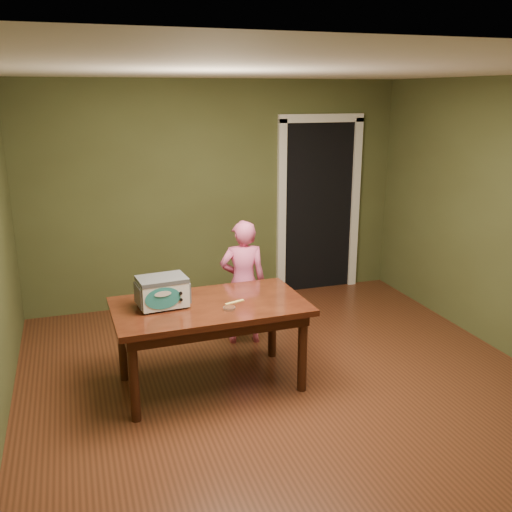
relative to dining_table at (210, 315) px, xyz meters
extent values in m
plane|color=#5C2D1A|center=(0.61, -0.41, -0.65)|extent=(5.00, 5.00, 0.00)
cube|color=#4A522B|center=(0.61, 2.09, 0.65)|extent=(4.50, 0.02, 2.60)
cube|color=white|center=(0.61, -0.41, 1.95)|extent=(4.50, 5.00, 0.02)
cube|color=black|center=(1.91, 2.39, 0.40)|extent=(0.90, 0.60, 2.10)
cube|color=black|center=(1.91, 2.07, 0.40)|extent=(0.90, 0.02, 2.10)
cube|color=white|center=(1.41, 2.06, 0.40)|extent=(0.10, 0.06, 2.20)
cube|color=white|center=(2.41, 2.06, 0.40)|extent=(0.10, 0.06, 2.20)
cube|color=white|center=(1.91, 2.06, 1.50)|extent=(1.10, 0.06, 0.10)
cube|color=black|center=(0.00, 0.00, 0.07)|extent=(1.62, 0.94, 0.05)
cube|color=#33170C|center=(0.00, 0.00, 0.00)|extent=(1.50, 0.82, 0.10)
cylinder|color=#33170C|center=(-0.69, -0.37, -0.30)|extent=(0.08, 0.08, 0.70)
cylinder|color=#33170C|center=(-0.71, 0.33, -0.30)|extent=(0.08, 0.08, 0.70)
cylinder|color=#33170C|center=(0.71, -0.33, -0.30)|extent=(0.08, 0.08, 0.70)
cylinder|color=#33170C|center=(0.69, 0.37, -0.30)|extent=(0.08, 0.08, 0.70)
cylinder|color=#4C4F54|center=(-0.53, -0.07, 0.11)|extent=(0.03, 0.03, 0.02)
cylinder|color=#4C4F54|center=(-0.55, 0.14, 0.11)|extent=(0.03, 0.03, 0.02)
cylinder|color=#4C4F54|center=(-0.21, -0.04, 0.11)|extent=(0.03, 0.03, 0.02)
cylinder|color=#4C4F54|center=(-0.24, 0.17, 0.11)|extent=(0.03, 0.03, 0.02)
cube|color=white|center=(-0.38, 0.05, 0.22)|extent=(0.41, 0.31, 0.22)
cube|color=#4C4F54|center=(-0.38, 0.05, 0.34)|extent=(0.41, 0.31, 0.03)
cube|color=#4C4F54|center=(-0.58, 0.03, 0.22)|extent=(0.04, 0.25, 0.17)
cube|color=#4C4F54|center=(-0.18, 0.07, 0.22)|extent=(0.04, 0.25, 0.17)
ellipsoid|color=teal|center=(-0.40, -0.09, 0.22)|extent=(0.29, 0.04, 0.18)
cylinder|color=black|center=(-0.25, -0.08, 0.25)|extent=(0.03, 0.02, 0.03)
cylinder|color=black|center=(-0.25, -0.08, 0.19)|extent=(0.02, 0.02, 0.02)
cylinder|color=silver|center=(0.12, -0.18, 0.11)|extent=(0.10, 0.10, 0.02)
cylinder|color=#53311B|center=(0.12, -0.18, 0.12)|extent=(0.09, 0.09, 0.01)
cube|color=#F6D96A|center=(0.21, -0.04, 0.10)|extent=(0.18, 0.08, 0.01)
imported|color=pink|center=(0.53, 0.78, -0.02)|extent=(0.50, 0.37, 1.26)
camera|label=1|loc=(-1.02, -4.36, 1.80)|focal=40.00mm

